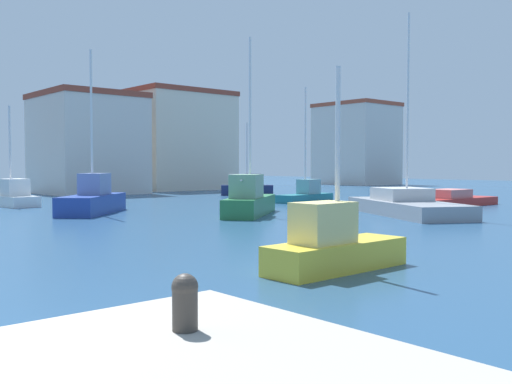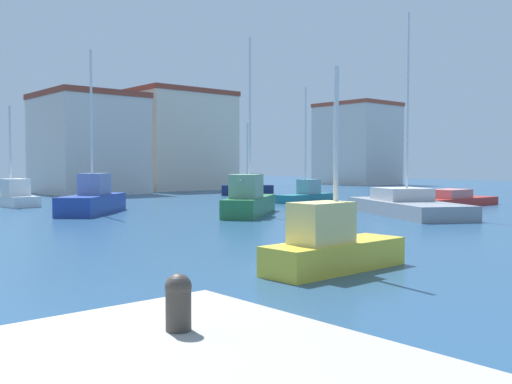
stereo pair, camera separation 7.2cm
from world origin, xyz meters
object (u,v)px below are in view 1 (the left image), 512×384
object	(u,v)px
sailboat_blue_inner_mooring	(93,200)
motorboat_red_outer_mooring	(448,200)
mooring_bollard	(185,300)
sailboat_grey_distant_east	(406,205)
sailboat_yellow_far_right	(333,246)
sailboat_green_far_left	(249,200)
sailboat_white_behind_lamppost	(12,196)
sailboat_navy_distant_north	(248,188)
sailboat_teal_center_channel	(306,194)

from	to	relation	value
sailboat_blue_inner_mooring	motorboat_red_outer_mooring	xyz separation A→B (m)	(19.24, -9.57, -0.37)
sailboat_blue_inner_mooring	mooring_bollard	bearing A→B (deg)	-113.70
sailboat_grey_distant_east	sailboat_yellow_far_right	bearing A→B (deg)	-151.37
sailboat_green_far_left	mooring_bollard	bearing A→B (deg)	-131.92
sailboat_white_behind_lamppost	sailboat_blue_inner_mooring	size ratio (longest dim) A/B	0.73
mooring_bollard	sailboat_white_behind_lamppost	xyz separation A→B (m)	(9.35, 32.94, -0.68)
sailboat_yellow_far_right	sailboat_navy_distant_north	distance (m)	35.78
motorboat_red_outer_mooring	sailboat_teal_center_channel	bearing A→B (deg)	113.16
sailboat_grey_distant_east	sailboat_navy_distant_north	world-z (taller)	sailboat_grey_distant_east
sailboat_white_behind_lamppost	sailboat_grey_distant_east	size ratio (longest dim) A/B	0.61
mooring_bollard	motorboat_red_outer_mooring	size ratio (longest dim) A/B	0.07
sailboat_yellow_far_right	sailboat_navy_distant_north	size ratio (longest dim) A/B	0.80
sailboat_white_behind_lamppost	sailboat_teal_center_channel	world-z (taller)	sailboat_teal_center_channel
sailboat_white_behind_lamppost	motorboat_red_outer_mooring	world-z (taller)	sailboat_white_behind_lamppost
mooring_bollard	sailboat_blue_inner_mooring	bearing A→B (deg)	66.30
sailboat_grey_distant_east	sailboat_teal_center_channel	bearing A→B (deg)	70.68
sailboat_white_behind_lamppost	sailboat_teal_center_channel	size ratio (longest dim) A/B	0.79
sailboat_green_far_left	sailboat_yellow_far_right	distance (m)	15.87
mooring_bollard	motorboat_red_outer_mooring	distance (m)	33.54
sailboat_white_behind_lamppost	sailboat_navy_distant_north	size ratio (longest dim) A/B	1.02
sailboat_navy_distant_north	sailboat_green_far_left	bearing A→B (deg)	-130.25
sailboat_green_far_left	motorboat_red_outer_mooring	distance (m)	14.13
sailboat_teal_center_channel	motorboat_red_outer_mooring	distance (m)	9.51
sailboat_green_far_left	motorboat_red_outer_mooring	xyz separation A→B (m)	(13.77, -3.14, -0.42)
sailboat_blue_inner_mooring	sailboat_grey_distant_east	xyz separation A→B (m)	(11.74, -11.56, -0.21)
sailboat_green_far_left	sailboat_navy_distant_north	xyz separation A→B (m)	(12.91, 15.25, -0.14)
sailboat_grey_distant_east	sailboat_yellow_far_right	distance (m)	17.03
sailboat_blue_inner_mooring	sailboat_grey_distant_east	world-z (taller)	sailboat_grey_distant_east
mooring_bollard	sailboat_navy_distant_north	xyz separation A→B (m)	(29.15, 33.34, -0.65)
sailboat_teal_center_channel	sailboat_navy_distant_north	bearing A→B (deg)	73.34
sailboat_white_behind_lamppost	sailboat_teal_center_channel	xyz separation A→B (m)	(16.91, -9.24, -0.04)
motorboat_red_outer_mooring	sailboat_yellow_far_right	bearing A→B (deg)	-155.69
sailboat_teal_center_channel	sailboat_yellow_far_right	size ratio (longest dim) A/B	1.62
sailboat_teal_center_channel	sailboat_white_behind_lamppost	bearing A→B (deg)	151.34
sailboat_teal_center_channel	sailboat_grey_distant_east	xyz separation A→B (m)	(-3.76, -10.73, -0.06)
sailboat_white_behind_lamppost	sailboat_navy_distant_north	xyz separation A→B (m)	(19.80, 0.40, 0.03)
sailboat_green_far_left	motorboat_red_outer_mooring	size ratio (longest dim) A/B	1.11
sailboat_yellow_far_right	motorboat_red_outer_mooring	world-z (taller)	sailboat_yellow_far_right
sailboat_teal_center_channel	sailboat_blue_inner_mooring	bearing A→B (deg)	176.94
sailboat_green_far_left	sailboat_grey_distant_east	xyz separation A→B (m)	(6.27, -5.12, -0.27)
mooring_bollard	sailboat_green_far_left	xyz separation A→B (m)	(16.24, 18.09, -0.51)
sailboat_white_behind_lamppost	sailboat_grey_distant_east	bearing A→B (deg)	-56.63
sailboat_blue_inner_mooring	motorboat_red_outer_mooring	world-z (taller)	sailboat_blue_inner_mooring
sailboat_yellow_far_right	sailboat_navy_distant_north	world-z (taller)	sailboat_navy_distant_north
sailboat_white_behind_lamppost	motorboat_red_outer_mooring	xyz separation A→B (m)	(20.66, -17.99, -0.26)
sailboat_blue_inner_mooring	sailboat_yellow_far_right	size ratio (longest dim) A/B	1.76
sailboat_navy_distant_north	sailboat_white_behind_lamppost	bearing A→B (deg)	-178.83
sailboat_teal_center_channel	sailboat_grey_distant_east	bearing A→B (deg)	-109.32
sailboat_green_far_left	sailboat_yellow_far_right	xyz separation A→B (m)	(-8.68, -13.28, -0.18)
sailboat_navy_distant_north	sailboat_yellow_far_right	bearing A→B (deg)	-127.12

